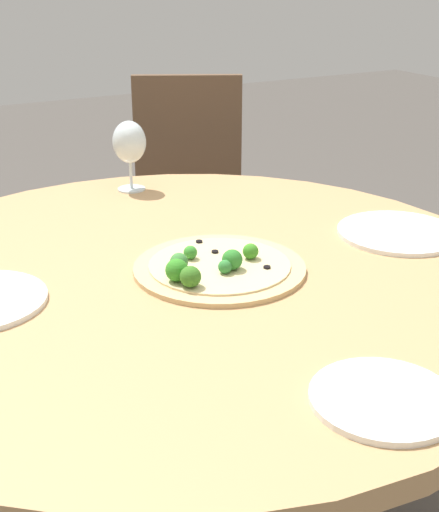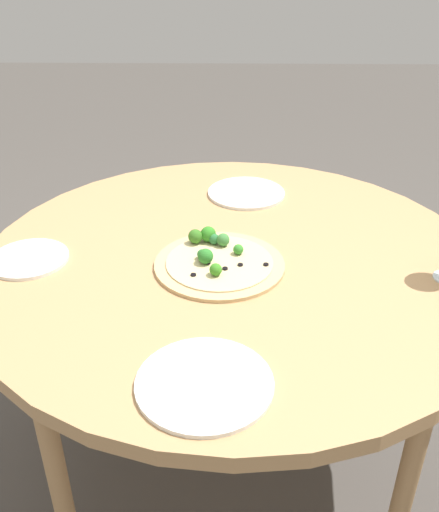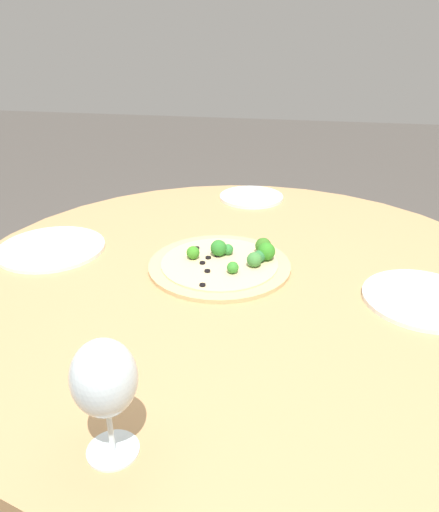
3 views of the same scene
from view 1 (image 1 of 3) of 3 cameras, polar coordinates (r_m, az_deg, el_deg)
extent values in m
cylinder|color=tan|center=(1.41, -2.91, -1.85)|extent=(1.36, 1.36, 0.04)
cylinder|color=tan|center=(2.10, 2.58, -4.85)|extent=(0.05, 0.05, 0.72)
cube|color=brown|center=(2.47, -2.45, 1.17)|extent=(0.54, 0.54, 0.04)
cube|color=brown|center=(2.56, -2.53, 8.53)|extent=(0.20, 0.35, 0.52)
cylinder|color=brown|center=(2.42, -6.44, -5.27)|extent=(0.04, 0.04, 0.40)
cylinder|color=brown|center=(2.42, 1.66, -5.17)|extent=(0.04, 0.04, 0.40)
cylinder|color=brown|center=(2.72, -5.94, -1.91)|extent=(0.04, 0.04, 0.40)
cylinder|color=brown|center=(2.72, 1.23, -1.82)|extent=(0.04, 0.04, 0.40)
cylinder|color=tan|center=(1.40, 0.00, -0.94)|extent=(0.34, 0.34, 0.01)
cylinder|color=beige|center=(1.40, 0.00, -0.68)|extent=(0.28, 0.28, 0.00)
sphere|color=#318222|center=(1.32, -3.43, -1.14)|extent=(0.04, 0.04, 0.04)
sphere|color=#3A8622|center=(1.42, 2.50, 0.38)|extent=(0.03, 0.03, 0.03)
sphere|color=#377021|center=(1.29, -2.34, -1.66)|extent=(0.04, 0.04, 0.04)
sphere|color=#36862C|center=(1.42, -2.35, 0.29)|extent=(0.03, 0.03, 0.03)
sphere|color=#317D36|center=(1.35, 0.44, -0.86)|extent=(0.03, 0.03, 0.03)
sphere|color=#2D7A2A|center=(1.37, 1.03, -0.29)|extent=(0.04, 0.04, 0.04)
sphere|color=#3F7F3A|center=(1.36, -3.26, -0.47)|extent=(0.04, 0.04, 0.04)
sphere|color=#2C6F37|center=(1.34, -3.15, -1.02)|extent=(0.03, 0.03, 0.03)
cylinder|color=black|center=(1.40, 1.38, -0.50)|extent=(0.01, 0.01, 0.00)
cylinder|color=black|center=(1.43, 1.07, -0.03)|extent=(0.01, 0.01, 0.00)
cylinder|color=black|center=(1.38, 0.96, -0.87)|extent=(0.01, 0.01, 0.00)
cylinder|color=black|center=(1.45, -0.36, 0.35)|extent=(0.01, 0.01, 0.00)
cylinder|color=black|center=(1.50, -1.64, 1.17)|extent=(0.01, 0.01, 0.00)
cylinder|color=black|center=(1.38, 3.82, -0.90)|extent=(0.01, 0.01, 0.00)
cylinder|color=silver|center=(1.91, -7.04, 5.35)|extent=(0.07, 0.07, 0.00)
cylinder|color=silver|center=(1.90, -7.10, 6.42)|extent=(0.01, 0.01, 0.07)
ellipsoid|color=silver|center=(1.88, -7.23, 9.04)|extent=(0.09, 0.09, 0.11)
cylinder|color=white|center=(1.03, 12.99, -11.07)|extent=(0.21, 0.21, 0.01)
cylinder|color=white|center=(1.63, 14.14, 1.83)|extent=(0.27, 0.27, 0.01)
camera|label=2|loc=(2.22, 33.11, 24.91)|focal=40.00mm
camera|label=3|loc=(2.22, -18.74, 21.13)|focal=35.00mm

